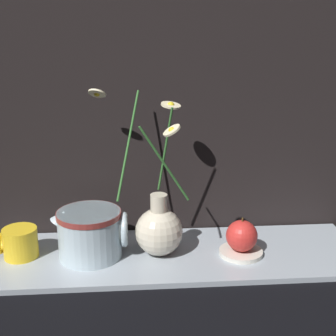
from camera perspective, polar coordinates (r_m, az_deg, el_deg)
ground_plane at (r=1.08m, az=0.47°, el=-10.87°), size 6.00×6.00×0.00m
shelf at (r=1.08m, az=0.47°, el=-10.59°), size 0.86×0.26×0.01m
backdrop_wall at (r=1.10m, az=-0.15°, el=19.31°), size 1.36×0.02×1.10m
vase_with_flowers at (r=1.05m, az=-1.16°, el=-7.13°), size 0.21×0.21×0.37m
yellow_mug at (r=1.10m, az=-17.67°, el=-8.68°), size 0.09×0.08×0.07m
ceramic_pitcher at (r=1.05m, az=-9.44°, el=-7.62°), size 0.17×0.14×0.12m
saucer_plate at (r=1.08m, az=8.87°, el=-10.10°), size 0.10×0.10×0.01m
orange_fruit at (r=1.06m, az=8.97°, el=-8.17°), size 0.07×0.07×0.08m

